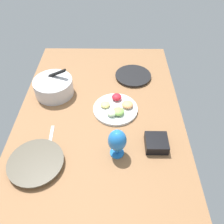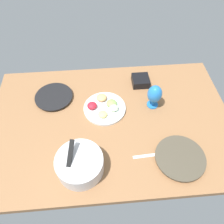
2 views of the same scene
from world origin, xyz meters
The scene contains 8 objects.
ground_plane centered at (0.00, 0.00, -2.00)cm, with size 160.00×104.00×4.00cm, color #8C603D.
dinner_plate_left centered at (-37.29, 31.26, 1.65)cm, with size 29.00×29.00×3.18cm.
dinner_plate_right centered at (38.96, -23.18, 1.10)cm, with size 26.67×26.67×2.11cm.
mixing_bowl centered at (19.79, 32.13, 6.07)cm, with size 26.14×26.14×17.95cm.
fruit_platter centered at (3.68, -10.29, 1.77)cm, with size 28.65×28.65×5.57cm.
hurricane_glass_blue centered at (-29.71, -10.75, 10.74)cm, with size 9.74×9.74×17.89cm.
square_bowl_black centered at (-24.69, -32.48, 3.18)cm, with size 12.34×12.34×5.71cm.
fork_by_left_plate centered at (-19.56, 27.42, 0.30)cm, with size 18.00×1.80×0.60cm, color silver.
Camera 2 is at (6.61, 85.08, 118.34)cm, focal length 35.42 mm.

